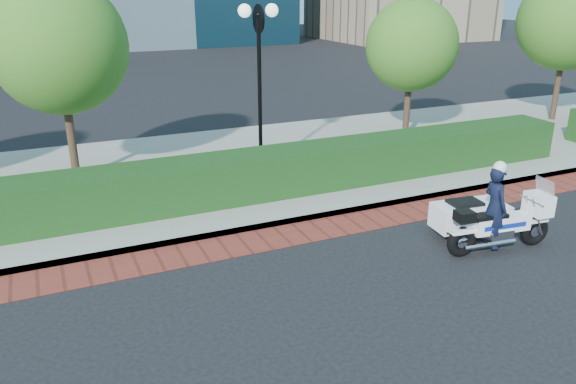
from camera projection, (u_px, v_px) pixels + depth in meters
name	position (u px, v px, depth m)	size (l,w,h in m)	color
ground	(317.00, 269.00, 10.05)	(120.00, 120.00, 0.00)	black
brick_strip	(283.00, 236.00, 11.33)	(60.00, 1.00, 0.01)	maroon
sidewalk	(216.00, 170.00, 15.15)	(60.00, 8.00, 0.15)	gray
hedge_main	(246.00, 176.00, 12.90)	(18.00, 1.20, 1.00)	black
lamppost	(259.00, 63.00, 13.85)	(1.02, 0.70, 4.21)	black
tree_b	(59.00, 46.00, 13.06)	(3.20, 3.20, 4.89)	#332319
tree_c	(412.00, 45.00, 17.06)	(2.80, 2.80, 4.30)	#332319
tree_d	(568.00, 21.00, 19.37)	(3.40, 3.40, 5.16)	#332319
police_motorcycle	(486.00, 215.00, 10.79)	(2.23, 1.69, 1.81)	black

